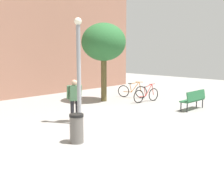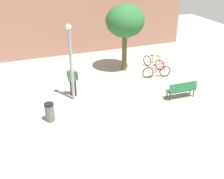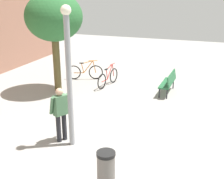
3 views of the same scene
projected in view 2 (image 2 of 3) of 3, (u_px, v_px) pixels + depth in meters
The scene contains 8 objects.
ground_plane at pixel (106, 104), 13.71m from camera, with size 36.00×36.00×0.00m, color gray.
lamppost at pixel (71, 59), 13.22m from camera, with size 0.28×0.28×3.98m.
person_by_lamppost at pixel (73, 79), 14.16m from camera, with size 0.63×0.48×1.67m.
park_bench at pixel (182, 89), 14.09m from camera, with size 1.61×0.51×0.92m.
plaza_tree at pixel (125, 21), 16.40m from camera, with size 2.39×2.39×4.25m.
bicycle_red at pixel (157, 72), 16.57m from camera, with size 1.79×0.35×0.97m.
bicycle_orange at pixel (154, 62), 17.96m from camera, with size 0.71×1.70×0.97m.
trash_bin at pixel (50, 112), 12.20m from camera, with size 0.44×0.44×0.89m.
Camera 2 is at (-3.86, -11.23, 6.89)m, focal length 42.95 mm.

